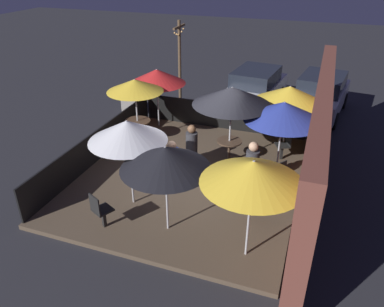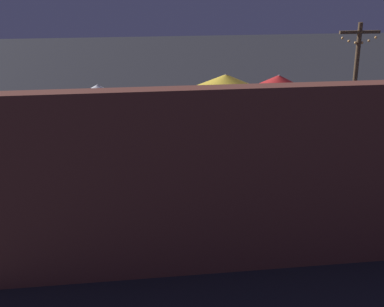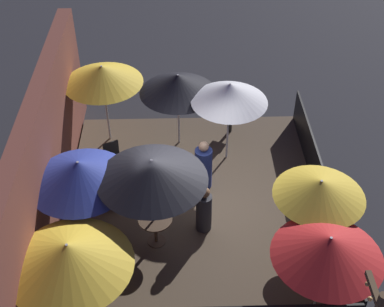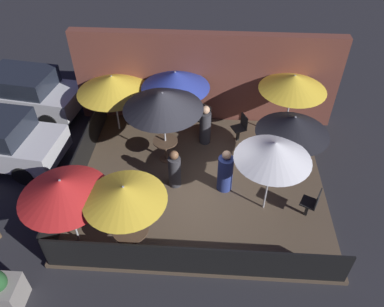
{
  "view_description": "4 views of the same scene",
  "coord_description": "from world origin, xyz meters",
  "px_view_note": "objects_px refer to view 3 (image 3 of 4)",
  "views": [
    {
      "loc": [
        8.69,
        3.16,
        5.8
      ],
      "look_at": [
        0.26,
        0.15,
        0.97
      ],
      "focal_mm": 35.0,
      "sensor_mm": 36.0,
      "label": 1
    },
    {
      "loc": [
        1.27,
        11.19,
        4.88
      ],
      "look_at": [
        -0.29,
        -0.01,
        0.96
      ],
      "focal_mm": 50.0,
      "sensor_mm": 36.0,
      "label": 2
    },
    {
      "loc": [
        -8.94,
        0.3,
        9.25
      ],
      "look_at": [
        0.66,
        0.02,
        1.18
      ],
      "focal_mm": 50.0,
      "sensor_mm": 36.0,
      "label": 3
    },
    {
      "loc": [
        0.25,
        -7.66,
        7.9
      ],
      "look_at": [
        -0.24,
        0.08,
        1.07
      ],
      "focal_mm": 35.0,
      "sensor_mm": 36.0,
      "label": 4
    }
  ],
  "objects_px": {
    "patio_umbrella_2": "(178,84)",
    "patio_umbrella_6": "(230,93)",
    "patio_umbrella_1": "(320,188)",
    "patio_chair_0": "(79,255)",
    "patio_umbrella_4": "(79,172)",
    "patron_1": "(203,167)",
    "patio_umbrella_7": "(329,247)",
    "patio_chair_3": "(113,158)",
    "patio_umbrella_3": "(102,74)",
    "patio_umbrella_5": "(69,255)",
    "patio_umbrella_0": "(152,170)",
    "patio_chair_2": "(232,115)",
    "dining_table_0": "(155,224)",
    "dining_table_1": "(310,235)",
    "patron_2": "(117,186)",
    "patio_chair_1": "(89,192)",
    "patron_0": "(204,210)"
  },
  "relations": [
    {
      "from": "patio_umbrella_2",
      "to": "patio_umbrella_6",
      "type": "xyz_separation_m",
      "value": [
        -0.66,
        -1.24,
        0.14
      ]
    },
    {
      "from": "patio_umbrella_1",
      "to": "patio_chair_0",
      "type": "bearing_deg",
      "value": 94.08
    },
    {
      "from": "patio_umbrella_4",
      "to": "patron_1",
      "type": "distance_m",
      "value": 3.32
    },
    {
      "from": "patio_umbrella_7",
      "to": "patio_chair_3",
      "type": "xyz_separation_m",
      "value": [
        4.11,
        4.24,
        -1.35
      ]
    },
    {
      "from": "patio_umbrella_2",
      "to": "patio_umbrella_3",
      "type": "bearing_deg",
      "value": 83.08
    },
    {
      "from": "patio_umbrella_5",
      "to": "patio_umbrella_0",
      "type": "bearing_deg",
      "value": -38.82
    },
    {
      "from": "patio_umbrella_0",
      "to": "patron_1",
      "type": "bearing_deg",
      "value": -31.99
    },
    {
      "from": "patio_umbrella_1",
      "to": "patio_umbrella_5",
      "type": "relative_size",
      "value": 0.94
    },
    {
      "from": "patio_chair_2",
      "to": "patio_chair_3",
      "type": "height_order",
      "value": "patio_chair_2"
    },
    {
      "from": "dining_table_0",
      "to": "patio_umbrella_1",
      "type": "bearing_deg",
      "value": -97.42
    },
    {
      "from": "patio_umbrella_1",
      "to": "patio_umbrella_6",
      "type": "distance_m",
      "value": 3.6
    },
    {
      "from": "patio_umbrella_5",
      "to": "patio_chair_3",
      "type": "bearing_deg",
      "value": -4.57
    },
    {
      "from": "dining_table_1",
      "to": "patron_1",
      "type": "distance_m",
      "value": 3.09
    },
    {
      "from": "patron_2",
      "to": "dining_table_0",
      "type": "bearing_deg",
      "value": -30.02
    },
    {
      "from": "patio_umbrella_7",
      "to": "patio_umbrella_4",
      "type": "bearing_deg",
      "value": 66.41
    },
    {
      "from": "dining_table_1",
      "to": "patio_chair_3",
      "type": "distance_m",
      "value": 5.14
    },
    {
      "from": "patio_umbrella_6",
      "to": "patio_chair_3",
      "type": "bearing_deg",
      "value": 101.03
    },
    {
      "from": "patio_umbrella_5",
      "to": "patron_2",
      "type": "xyz_separation_m",
      "value": [
        2.93,
        -0.51,
        -1.12
      ]
    },
    {
      "from": "patio_umbrella_4",
      "to": "patio_umbrella_5",
      "type": "height_order",
      "value": "patio_umbrella_4"
    },
    {
      "from": "patio_umbrella_4",
      "to": "patio_chair_3",
      "type": "height_order",
      "value": "patio_umbrella_4"
    },
    {
      "from": "patio_chair_0",
      "to": "patron_1",
      "type": "height_order",
      "value": "patron_1"
    },
    {
      "from": "dining_table_0",
      "to": "patio_chair_2",
      "type": "bearing_deg",
      "value": -26.45
    },
    {
      "from": "patio_umbrella_5",
      "to": "patron_1",
      "type": "bearing_deg",
      "value": -35.54
    },
    {
      "from": "patio_umbrella_2",
      "to": "patio_umbrella_5",
      "type": "relative_size",
      "value": 0.94
    },
    {
      "from": "patio_umbrella_7",
      "to": "dining_table_1",
      "type": "xyz_separation_m",
      "value": [
        1.4,
        -0.13,
        -1.28
      ]
    },
    {
      "from": "patio_chair_1",
      "to": "patron_2",
      "type": "height_order",
      "value": "patron_2"
    },
    {
      "from": "patio_umbrella_3",
      "to": "dining_table_0",
      "type": "bearing_deg",
      "value": -160.03
    },
    {
      "from": "dining_table_1",
      "to": "patio_umbrella_2",
      "type": "bearing_deg",
      "value": 34.81
    },
    {
      "from": "patio_umbrella_7",
      "to": "patio_chair_2",
      "type": "bearing_deg",
      "value": 11.16
    },
    {
      "from": "patio_umbrella_2",
      "to": "patio_chair_2",
      "type": "xyz_separation_m",
      "value": [
        0.5,
        -1.45,
        -1.36
      ]
    },
    {
      "from": "dining_table_1",
      "to": "patio_chair_0",
      "type": "relative_size",
      "value": 0.91
    },
    {
      "from": "patio_chair_1",
      "to": "patron_1",
      "type": "distance_m",
      "value": 2.78
    },
    {
      "from": "patio_umbrella_4",
      "to": "patio_chair_1",
      "type": "relative_size",
      "value": 2.4
    },
    {
      "from": "patio_umbrella_4",
      "to": "patio_umbrella_3",
      "type": "bearing_deg",
      "value": -1.92
    },
    {
      "from": "patio_umbrella_3",
      "to": "patio_umbrella_6",
      "type": "distance_m",
      "value": 3.26
    },
    {
      "from": "patio_umbrella_2",
      "to": "patio_chair_1",
      "type": "relative_size",
      "value": 2.33
    },
    {
      "from": "patio_umbrella_0",
      "to": "dining_table_1",
      "type": "bearing_deg",
      "value": -97.42
    },
    {
      "from": "patio_umbrella_0",
      "to": "patio_chair_1",
      "type": "xyz_separation_m",
      "value": [
        1.08,
        1.57,
        -1.63
      ]
    },
    {
      "from": "patio_umbrella_3",
      "to": "patio_chair_1",
      "type": "bearing_deg",
      "value": 175.32
    },
    {
      "from": "patio_umbrella_6",
      "to": "patron_0",
      "type": "bearing_deg",
      "value": 163.91
    },
    {
      "from": "patio_chair_2",
      "to": "patio_chair_0",
      "type": "bearing_deg",
      "value": -10.09
    },
    {
      "from": "patio_umbrella_0",
      "to": "patio_umbrella_7",
      "type": "height_order",
      "value": "patio_umbrella_0"
    },
    {
      "from": "patio_umbrella_3",
      "to": "patron_2",
      "type": "distance_m",
      "value": 2.97
    },
    {
      "from": "patio_umbrella_4",
      "to": "dining_table_0",
      "type": "distance_m",
      "value": 2.02
    },
    {
      "from": "patio_umbrella_1",
      "to": "patio_chair_2",
      "type": "xyz_separation_m",
      "value": [
        4.43,
        1.28,
        -1.43
      ]
    },
    {
      "from": "patio_umbrella_1",
      "to": "patio_umbrella_2",
      "type": "bearing_deg",
      "value": 34.81
    },
    {
      "from": "patio_umbrella_3",
      "to": "patio_umbrella_4",
      "type": "relative_size",
      "value": 1.03
    },
    {
      "from": "patio_umbrella_0",
      "to": "patio_umbrella_3",
      "type": "height_order",
      "value": "patio_umbrella_0"
    },
    {
      "from": "patio_umbrella_2",
      "to": "dining_table_0",
      "type": "height_order",
      "value": "patio_umbrella_2"
    },
    {
      "from": "patio_umbrella_0",
      "to": "patio_chair_1",
      "type": "bearing_deg",
      "value": 55.49
    }
  ]
}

